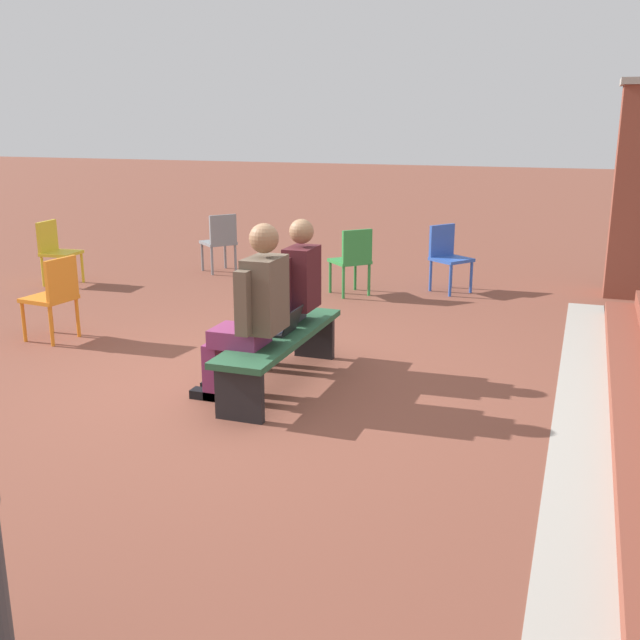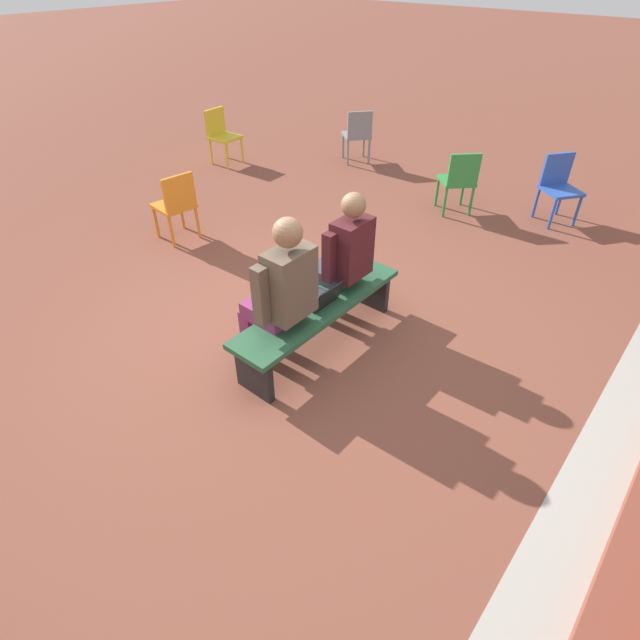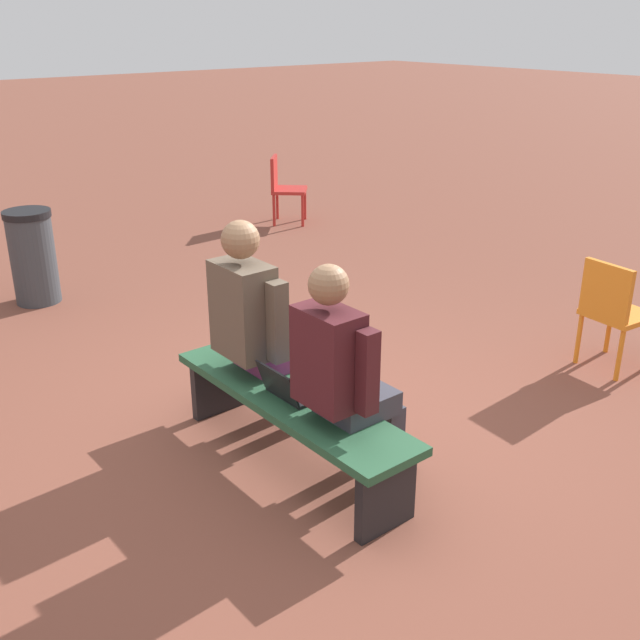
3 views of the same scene
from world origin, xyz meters
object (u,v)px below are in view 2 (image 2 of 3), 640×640
person_adult (280,292)px  plastic_chair_far_right (176,203)px  plastic_chair_by_pillar (459,179)px  plastic_chair_near_bench_left (559,184)px  person_student (342,257)px  plastic_chair_near_bench_right (221,133)px  bench (319,312)px  plastic_chair_far_left (358,133)px  laptop (322,298)px

person_adult → plastic_chair_far_right: size_ratio=1.67×
plastic_chair_by_pillar → plastic_chair_near_bench_left: (-0.65, 1.06, 0.00)m
person_student → plastic_chair_near_bench_left: 3.66m
plastic_chair_far_right → plastic_chair_near_bench_right: same height
bench → plastic_chair_near_bench_left: (-3.96, 0.65, 0.13)m
plastic_chair_far_left → plastic_chair_near_bench_left: bearing=88.3°
laptop → plastic_chair_near_bench_left: (-3.95, 0.64, -0.02)m
person_adult → laptop: (-0.41, 0.08, -0.24)m
plastic_chair_far_right → plastic_chair_near_bench_left: size_ratio=1.00×
person_student → plastic_chair_by_pillar: (-2.93, -0.34, -0.23)m
plastic_chair_far_left → plastic_chair_by_pillar: size_ratio=1.00×
laptop → plastic_chair_far_left: (-4.04, -2.62, -0.02)m
plastic_chair_by_pillar → plastic_chair_near_bench_left: same height
plastic_chair_near_bench_left → plastic_chair_near_bench_right: size_ratio=1.00×
person_student → bench: bearing=9.9°
person_adult → plastic_chair_by_pillar: size_ratio=1.67×
person_adult → plastic_chair_near_bench_right: person_adult is taller
plastic_chair_far_right → plastic_chair_near_bench_right: 2.75m
person_adult → plastic_chair_near_bench_left: size_ratio=1.67×
plastic_chair_near_bench_left → plastic_chair_near_bench_right: same height
laptop → plastic_chair_far_left: 4.82m
person_student → plastic_chair_far_left: person_student is taller
bench → plastic_chair_near_bench_left: bearing=170.7°
laptop → person_adult: bearing=-11.4°
plastic_chair_near_bench_right → plastic_chair_far_right: bearing=38.1°
person_student → plastic_chair_near_bench_right: size_ratio=1.59×
plastic_chair_far_right → person_student: bearing=88.2°
person_adult → plastic_chair_far_left: size_ratio=1.67×
bench → plastic_chair_far_left: (-4.06, -2.61, 0.13)m
laptop → plastic_chair_near_bench_left: 4.00m
plastic_chair_by_pillar → laptop: bearing=7.2°
laptop → plastic_chair_near_bench_left: bearing=170.8°
person_student → plastic_chair_far_right: bearing=-91.8°
bench → person_adult: (0.39, -0.07, 0.39)m
plastic_chair_near_bench_right → plastic_chair_far_left: bearing=130.1°
bench → plastic_chair_near_bench_left: size_ratio=2.14×
bench → plastic_chair_far_right: size_ratio=2.14×
person_student → laptop: size_ratio=4.18×
laptop → person_student: bearing=-167.9°
bench → person_student: size_ratio=1.35×
plastic_chair_by_pillar → plastic_chair_far_right: (2.85, -2.20, 0.00)m
plastic_chair_far_right → plastic_chair_near_bench_right: (-2.17, -1.70, 0.00)m
plastic_chair_by_pillar → bench: bearing=7.0°
laptop → plastic_chair_by_pillar: size_ratio=0.38×
plastic_chair_far_left → plastic_chair_far_right: bearing=0.1°
plastic_chair_by_pillar → plastic_chair_far_right: same height
bench → laptop: (-0.02, 0.01, 0.15)m
plastic_chair_by_pillar → plastic_chair_far_right: bearing=-37.6°
plastic_chair_near_bench_right → plastic_chair_by_pillar: bearing=100.0°
person_adult → plastic_chair_by_pillar: 3.73m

